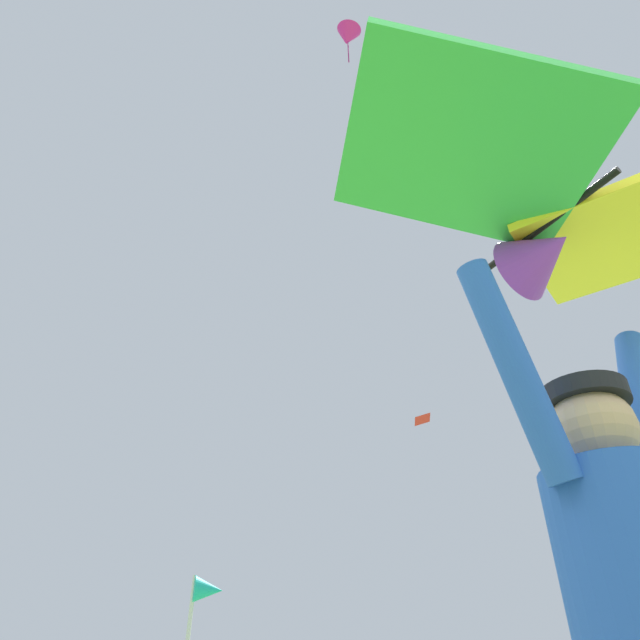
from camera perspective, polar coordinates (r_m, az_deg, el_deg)
The scene contains 4 objects.
held_stunt_kite at distance 2.14m, azimuth 21.57°, elevation 9.65°, with size 1.68×1.06×0.39m.
distant_kite_magenta_mid_left at distance 20.27m, azimuth 2.72°, elevation 25.96°, with size 1.11×1.20×1.84m.
distant_kite_red_mid_right at distance 28.71m, azimuth 9.94°, elevation -9.51°, with size 1.00×1.01×0.39m.
marker_flag at distance 6.21m, azimuth -11.29°, elevation -25.82°, with size 0.30×0.24×2.03m.
Camera 1 is at (-0.97, -1.08, 0.84)m, focal length 32.70 mm.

